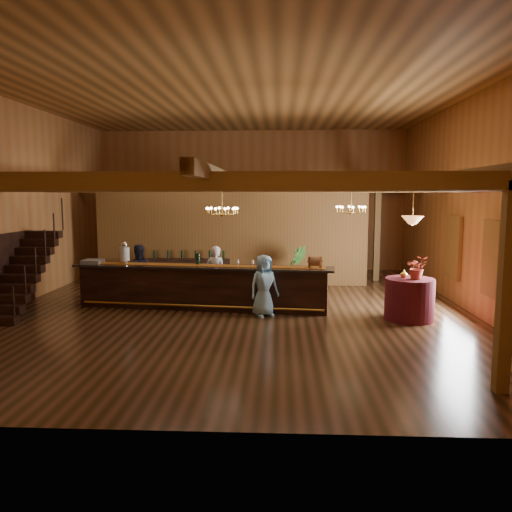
{
  "coord_description": "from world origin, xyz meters",
  "views": [
    {
      "loc": [
        1.12,
        -12.99,
        3.0
      ],
      "look_at": [
        0.47,
        0.63,
        1.32
      ],
      "focal_mm": 35.0,
      "sensor_mm": 36.0,
      "label": 1
    }
  ],
  "objects_px": {
    "round_table": "(409,299)",
    "floor_plant": "(295,267)",
    "guest": "(264,286)",
    "raffle_drum": "(315,262)",
    "staff_second": "(138,273)",
    "beverage_dispenser": "(125,253)",
    "tasting_bar": "(202,287)",
    "pendant_lamp": "(412,220)",
    "chandelier_left": "(222,211)",
    "bartender": "(216,275)",
    "backbar_shelf": "(182,272)",
    "chandelier_right": "(351,209)"
  },
  "relations": [
    {
      "from": "guest",
      "to": "beverage_dispenser",
      "type": "bearing_deg",
      "value": 135.7
    },
    {
      "from": "round_table",
      "to": "guest",
      "type": "bearing_deg",
      "value": 176.47
    },
    {
      "from": "backbar_shelf",
      "to": "floor_plant",
      "type": "xyz_separation_m",
      "value": [
        3.71,
        -0.53,
        0.26
      ]
    },
    {
      "from": "round_table",
      "to": "chandelier_right",
      "type": "relative_size",
      "value": 1.46
    },
    {
      "from": "raffle_drum",
      "to": "floor_plant",
      "type": "height_order",
      "value": "raffle_drum"
    },
    {
      "from": "chandelier_right",
      "to": "staff_second",
      "type": "bearing_deg",
      "value": -178.38
    },
    {
      "from": "backbar_shelf",
      "to": "staff_second",
      "type": "relative_size",
      "value": 1.95
    },
    {
      "from": "tasting_bar",
      "to": "pendant_lamp",
      "type": "relative_size",
      "value": 7.7
    },
    {
      "from": "tasting_bar",
      "to": "backbar_shelf",
      "type": "xyz_separation_m",
      "value": [
        -1.19,
        3.34,
        -0.14
      ]
    },
    {
      "from": "floor_plant",
      "to": "round_table",
      "type": "bearing_deg",
      "value": -55.11
    },
    {
      "from": "bartender",
      "to": "pendant_lamp",
      "type": "bearing_deg",
      "value": 175.54
    },
    {
      "from": "tasting_bar",
      "to": "chandelier_right",
      "type": "relative_size",
      "value": 8.66
    },
    {
      "from": "bartender",
      "to": "guest",
      "type": "xyz_separation_m",
      "value": [
        1.38,
        -1.41,
        -0.03
      ]
    },
    {
      "from": "tasting_bar",
      "to": "backbar_shelf",
      "type": "height_order",
      "value": "tasting_bar"
    },
    {
      "from": "tasting_bar",
      "to": "raffle_drum",
      "type": "relative_size",
      "value": 20.38
    },
    {
      "from": "chandelier_left",
      "to": "staff_second",
      "type": "distance_m",
      "value": 3.26
    },
    {
      "from": "pendant_lamp",
      "to": "round_table",
      "type": "bearing_deg",
      "value": 0.0
    },
    {
      "from": "floor_plant",
      "to": "raffle_drum",
      "type": "bearing_deg",
      "value": -82.75
    },
    {
      "from": "pendant_lamp",
      "to": "tasting_bar",
      "type": "bearing_deg",
      "value": 169.4
    },
    {
      "from": "raffle_drum",
      "to": "backbar_shelf",
      "type": "relative_size",
      "value": 0.11
    },
    {
      "from": "beverage_dispenser",
      "to": "pendant_lamp",
      "type": "distance_m",
      "value": 7.47
    },
    {
      "from": "tasting_bar",
      "to": "chandelier_left",
      "type": "distance_m",
      "value": 2.12
    },
    {
      "from": "backbar_shelf",
      "to": "round_table",
      "type": "relative_size",
      "value": 2.71
    },
    {
      "from": "beverage_dispenser",
      "to": "floor_plant",
      "type": "distance_m",
      "value": 5.35
    },
    {
      "from": "chandelier_right",
      "to": "chandelier_left",
      "type": "bearing_deg",
      "value": -159.8
    },
    {
      "from": "beverage_dispenser",
      "to": "chandelier_right",
      "type": "height_order",
      "value": "chandelier_right"
    },
    {
      "from": "raffle_drum",
      "to": "chandelier_right",
      "type": "xyz_separation_m",
      "value": [
        1.05,
        1.32,
        1.29
      ]
    },
    {
      "from": "chandelier_right",
      "to": "round_table",
      "type": "bearing_deg",
      "value": -58.34
    },
    {
      "from": "tasting_bar",
      "to": "floor_plant",
      "type": "xyz_separation_m",
      "value": [
        2.52,
        2.82,
        0.12
      ]
    },
    {
      "from": "raffle_drum",
      "to": "staff_second",
      "type": "xyz_separation_m",
      "value": [
        -4.85,
        1.15,
        -0.51
      ]
    },
    {
      "from": "tasting_bar",
      "to": "backbar_shelf",
      "type": "relative_size",
      "value": 2.2
    },
    {
      "from": "round_table",
      "to": "floor_plant",
      "type": "distance_m",
      "value": 4.61
    },
    {
      "from": "tasting_bar",
      "to": "round_table",
      "type": "height_order",
      "value": "tasting_bar"
    },
    {
      "from": "raffle_drum",
      "to": "guest",
      "type": "height_order",
      "value": "guest"
    },
    {
      "from": "pendant_lamp",
      "to": "floor_plant",
      "type": "relative_size",
      "value": 0.64
    },
    {
      "from": "chandelier_right",
      "to": "staff_second",
      "type": "height_order",
      "value": "chandelier_right"
    },
    {
      "from": "beverage_dispenser",
      "to": "round_table",
      "type": "relative_size",
      "value": 0.52
    },
    {
      "from": "raffle_drum",
      "to": "floor_plant",
      "type": "relative_size",
      "value": 0.24
    },
    {
      "from": "pendant_lamp",
      "to": "staff_second",
      "type": "bearing_deg",
      "value": 166.2
    },
    {
      "from": "beverage_dispenser",
      "to": "raffle_drum",
      "type": "xyz_separation_m",
      "value": [
        5.07,
        -0.67,
        -0.11
      ]
    },
    {
      "from": "round_table",
      "to": "staff_second",
      "type": "bearing_deg",
      "value": 166.2
    },
    {
      "from": "round_table",
      "to": "bartender",
      "type": "height_order",
      "value": "bartender"
    },
    {
      "from": "tasting_bar",
      "to": "raffle_drum",
      "type": "xyz_separation_m",
      "value": [
        2.93,
        -0.38,
        0.74
      ]
    },
    {
      "from": "round_table",
      "to": "floor_plant",
      "type": "xyz_separation_m",
      "value": [
        -2.64,
        3.78,
        0.2
      ]
    },
    {
      "from": "backbar_shelf",
      "to": "chandelier_left",
      "type": "height_order",
      "value": "chandelier_left"
    },
    {
      "from": "guest",
      "to": "pendant_lamp",
      "type": "bearing_deg",
      "value": -32.49
    },
    {
      "from": "bartender",
      "to": "tasting_bar",
      "type": "bearing_deg",
      "value": 81.43
    },
    {
      "from": "round_table",
      "to": "backbar_shelf",
      "type": "bearing_deg",
      "value": 145.83
    },
    {
      "from": "beverage_dispenser",
      "to": "guest",
      "type": "height_order",
      "value": "beverage_dispenser"
    },
    {
      "from": "round_table",
      "to": "tasting_bar",
      "type": "bearing_deg",
      "value": 169.4
    }
  ]
}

